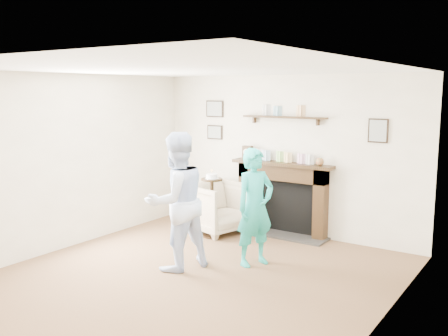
{
  "coord_description": "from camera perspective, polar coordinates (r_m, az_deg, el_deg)",
  "views": [
    {
      "loc": [
        3.56,
        -4.52,
        2.25
      ],
      "look_at": [
        -0.09,
        0.9,
        1.24
      ],
      "focal_mm": 40.0,
      "sensor_mm": 36.0,
      "label": 1
    }
  ],
  "objects": [
    {
      "name": "ground",
      "position": [
        6.18,
        -4.05,
        -12.59
      ],
      "size": [
        5.0,
        5.0,
        0.0
      ],
      "primitive_type": "plane",
      "color": "brown",
      "rests_on": "ground"
    },
    {
      "name": "man",
      "position": [
        6.56,
        -5.35,
        -11.3
      ],
      "size": [
        0.89,
        1.01,
        1.75
      ],
      "primitive_type": "imported",
      "rotation": [
        0.0,
        0.0,
        -1.88
      ],
      "color": "silver",
      "rests_on": "ground"
    },
    {
      "name": "room_shell",
      "position": [
        6.35,
        -0.36,
        3.11
      ],
      "size": [
        4.54,
        5.02,
        2.52
      ],
      "color": "beige",
      "rests_on": "ground"
    },
    {
      "name": "woman",
      "position": [
        6.69,
        3.5,
        -10.89
      ],
      "size": [
        0.56,
        0.66,
        1.53
      ],
      "primitive_type": "imported",
      "rotation": [
        0.0,
        0.0,
        1.17
      ],
      "color": "teal",
      "rests_on": "ground"
    },
    {
      "name": "armchair",
      "position": [
        8.13,
        -0.7,
        -7.28
      ],
      "size": [
        1.07,
        1.05,
        0.81
      ],
      "primitive_type": "imported",
      "rotation": [
        0.0,
        0.0,
        1.32
      ],
      "color": "tan",
      "rests_on": "ground"
    },
    {
      "name": "pedestal_table",
      "position": [
        7.69,
        -1.4,
        -3.2
      ],
      "size": [
        0.33,
        0.33,
        1.06
      ],
      "color": "black",
      "rests_on": "ground"
    }
  ]
}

